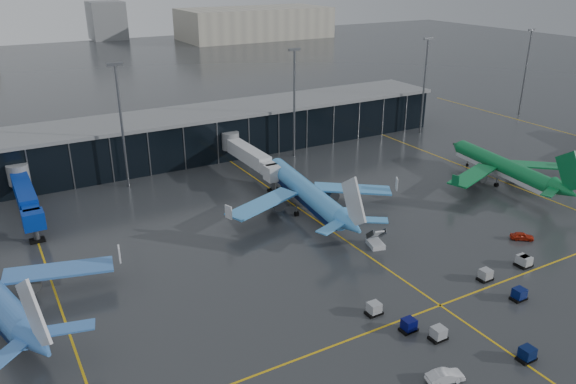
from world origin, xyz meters
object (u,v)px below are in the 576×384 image
baggage_carts (477,299)px  service_van_white (445,376)px  mobile_airstair (376,242)px  airliner_aer_lingus (504,157)px  service_van_red (522,236)px  airliner_klm_near (306,180)px

baggage_carts → service_van_white: bearing=-148.3°
mobile_airstair → baggage_carts: bearing=-70.7°
airliner_aer_lingus → service_van_red: (-18.26, -20.39, -5.06)m
service_van_red → airliner_klm_near: bearing=79.0°
service_van_red → mobile_airstair: bearing=103.5°
airliner_aer_lingus → service_van_red: bearing=-123.4°
mobile_airstair → service_van_white: mobile_airstair is taller
baggage_carts → service_van_white: 17.50m
baggage_carts → service_van_white: baggage_carts is taller
airliner_aer_lingus → baggage_carts: 50.13m
airliner_aer_lingus → baggage_carts: bearing=-134.1°
mobile_airstair → service_van_white: (-13.34, -29.44, -0.05)m
service_van_red → baggage_carts: bearing=152.7°
airliner_klm_near → service_van_red: airliner_klm_near is taller
baggage_carts → service_van_white: (-14.89, -9.18, -0.04)m
baggage_carts → service_van_red: baggage_carts is taller
airliner_klm_near → airliner_aer_lingus: bearing=-3.9°
airliner_klm_near → mobile_airstair: size_ratio=10.80×
baggage_carts → mobile_airstair: bearing=94.4°
airliner_klm_near → mobile_airstair: airliner_klm_near is taller
mobile_airstair → airliner_klm_near: bearing=112.1°
airliner_aer_lingus → service_van_red: 27.84m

